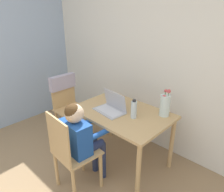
# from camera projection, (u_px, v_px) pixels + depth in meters

# --- Properties ---
(wall_back) EXTENTS (6.40, 0.05, 2.50)m
(wall_back) POSITION_uv_depth(u_px,v_px,m) (177.00, 60.00, 2.55)
(wall_back) COLOR white
(wall_back) RESTS_ON ground_plane
(dining_table) EXTENTS (1.10, 0.75, 0.70)m
(dining_table) POSITION_uv_depth(u_px,v_px,m) (122.00, 119.00, 2.56)
(dining_table) COLOR tan
(dining_table) RESTS_ON ground_plane
(chair_occupied) EXTENTS (0.43, 0.43, 0.92)m
(chair_occupied) POSITION_uv_depth(u_px,v_px,m) (71.00, 153.00, 2.19)
(chair_occupied) COLOR tan
(chair_occupied) RESTS_ON ground_plane
(chair_spare) EXTENTS (0.44, 0.41, 0.93)m
(chair_spare) POSITION_uv_depth(u_px,v_px,m) (66.00, 97.00, 3.12)
(chair_spare) COLOR tan
(chair_spare) RESTS_ON ground_plane
(person_seated) EXTENTS (0.36, 0.44, 1.00)m
(person_seated) POSITION_uv_depth(u_px,v_px,m) (80.00, 134.00, 2.20)
(person_seated) COLOR #1E4C9E
(person_seated) RESTS_ON ground_plane
(laptop) EXTENTS (0.38, 0.26, 0.23)m
(laptop) POSITION_uv_depth(u_px,v_px,m) (112.00, 106.00, 2.53)
(laptop) COLOR #B2B2B7
(laptop) RESTS_ON dining_table
(flower_vase) EXTENTS (0.11, 0.11, 0.32)m
(flower_vase) POSITION_uv_depth(u_px,v_px,m) (165.00, 105.00, 2.39)
(flower_vase) COLOR silver
(flower_vase) RESTS_ON dining_table
(water_bottle) EXTENTS (0.06, 0.06, 0.22)m
(water_bottle) POSITION_uv_depth(u_px,v_px,m) (134.00, 109.00, 2.35)
(water_bottle) COLOR silver
(water_bottle) RESTS_ON dining_table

